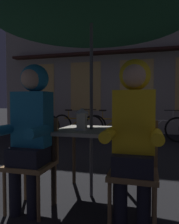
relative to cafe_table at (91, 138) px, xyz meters
The scene contains 13 objects.
ground_plane 0.64m from the cafe_table, ahead, with size 60.00×60.00×0.00m, color black.
cafe_table is the anchor object (origin of this frame).
patio_umbrella 1.42m from the cafe_table, ahead, with size 2.10×2.10×2.31m.
lantern 0.26m from the cafe_table, 122.18° to the right, with size 0.11×0.11×0.23m.
chair_left 0.62m from the cafe_table, 142.45° to the right, with size 0.40×0.40×0.87m.
chair_right 0.62m from the cafe_table, 37.55° to the right, with size 0.40×0.40×0.87m.
person_left_hooded 0.67m from the cafe_table, 138.43° to the right, with size 0.45×0.56×1.40m.
person_right_hooded 0.67m from the cafe_table, 41.57° to the right, with size 0.45×0.56×1.40m.
shopfront_building 5.93m from the cafe_table, 87.90° to the left, with size 10.00×0.93×6.20m.
bicycle_nearest 4.73m from the cafe_table, 126.45° to the left, with size 1.68×0.23×0.84m.
bicycle_second 4.19m from the cafe_table, 110.82° to the left, with size 1.68×0.22×0.84m.
bicycle_third 4.04m from the cafe_table, 96.11° to the left, with size 1.68×0.08×0.84m.
bicycle_fourth 3.87m from the cafe_table, 77.61° to the left, with size 1.67×0.33×0.84m.
Camera 1 is at (0.60, -2.25, 1.03)m, focal length 34.60 mm.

